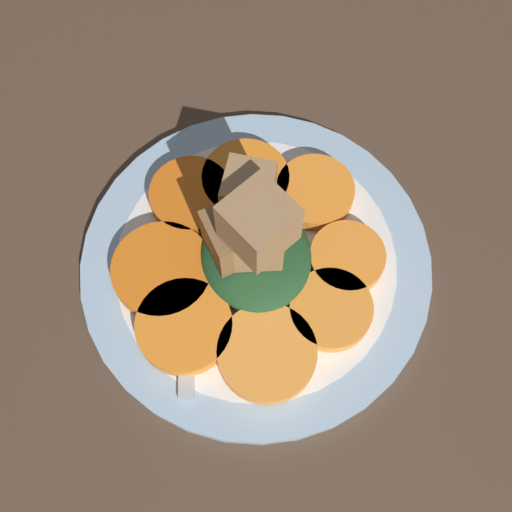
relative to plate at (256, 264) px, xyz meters
The scene contains 12 objects.
table_slab 1.52cm from the plate, ahead, with size 120.00×120.00×2.00cm, color #4C3828.
plate is the anchor object (origin of this frame).
carrot_slice_0 7.05cm from the plate, 94.42° to the right, with size 7.37×7.37×1.32cm, color orange.
carrot_slice_1 7.40cm from the plate, 56.74° to the right, with size 6.87×6.87×1.32cm, color orange.
carrot_slice_2 7.31cm from the plate, ahead, with size 6.98×6.98×1.32cm, color orange.
carrot_slice_3 6.79cm from the plate, 40.40° to the left, with size 5.96×5.96×1.32cm, color orange.
carrot_slice_4 6.83cm from the plate, 77.21° to the left, with size 5.58×5.58×1.32cm, color orange.
carrot_slice_5 7.22cm from the plate, 127.68° to the left, with size 6.04×6.04×1.32cm, color orange.
carrot_slice_6 6.68cm from the plate, behind, with size 6.77×6.77×1.32cm, color orange.
carrot_slice_7 7.29cm from the plate, 148.63° to the right, with size 6.34×6.34×1.32cm, color #D76215.
center_pile 4.29cm from the plate, 112.22° to the right, with size 8.99×8.09×10.20cm.
fork 5.15cm from the plate, 100.64° to the right, with size 19.07×5.31×0.40cm.
Camera 1 is at (17.45, -3.95, 47.50)cm, focal length 45.00 mm.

